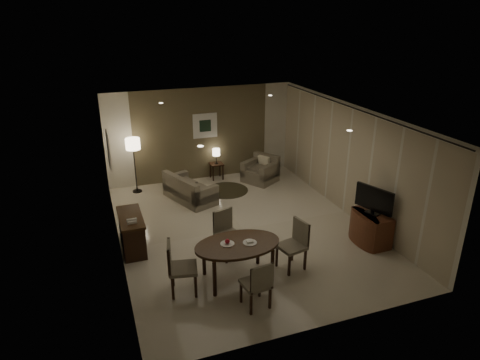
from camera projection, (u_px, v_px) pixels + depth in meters
name	position (u px, v px, depth m)	size (l,w,h in m)	color
room_shell	(237.00, 169.00, 9.75)	(5.50, 7.00, 2.70)	beige
taupe_accent	(202.00, 134.00, 12.44)	(3.96, 0.03, 2.70)	brown
curtain_wall	(348.00, 162.00, 10.26)	(0.08, 6.70, 2.58)	beige
curtain_rod	(353.00, 108.00, 9.76)	(0.03, 0.03, 6.80)	black
art_back_frame	(205.00, 126.00, 12.36)	(0.72, 0.03, 0.72)	silver
art_back_canvas	(205.00, 126.00, 12.35)	(0.34, 0.01, 0.34)	black
art_left_frame	(109.00, 150.00, 9.41)	(0.03, 0.60, 0.80)	silver
art_left_canvas	(109.00, 150.00, 9.41)	(0.01, 0.46, 0.64)	gray
downlight_nl	(200.00, 146.00, 6.89)	(0.10, 0.10, 0.01)	white
downlight_nr	(350.00, 131.00, 7.77)	(0.10, 0.10, 0.01)	white
downlight_fl	(161.00, 103.00, 10.03)	(0.10, 0.10, 0.01)	white
downlight_fr	(270.00, 95.00, 10.92)	(0.10, 0.10, 0.01)	white
console_desk	(132.00, 232.00, 8.98)	(0.48, 1.20, 0.75)	#402814
telephone	(132.00, 221.00, 8.56)	(0.20, 0.14, 0.09)	white
tv_cabinet	(371.00, 228.00, 9.22)	(0.48, 0.90, 0.70)	brown
flat_tv	(374.00, 200.00, 8.96)	(0.06, 0.88, 0.60)	black
dining_table	(238.00, 261.00, 7.95)	(1.61, 1.00, 0.75)	#402814
chair_near	(256.00, 283.00, 7.19)	(0.44, 0.44, 0.91)	gray
chair_far	(229.00, 235.00, 8.66)	(0.47, 0.47, 0.96)	gray
chair_left	(183.00, 268.00, 7.54)	(0.48, 0.48, 1.00)	gray
chair_right	(291.00, 246.00, 8.25)	(0.47, 0.47, 0.98)	gray
plate_a	(227.00, 244.00, 7.80)	(0.26, 0.26, 0.02)	white
plate_b	(250.00, 243.00, 7.83)	(0.26, 0.26, 0.02)	white
fruit_apple	(227.00, 241.00, 7.78)	(0.09, 0.09, 0.09)	red
napkin	(250.00, 241.00, 7.83)	(0.12, 0.08, 0.03)	white
round_rug	(227.00, 190.00, 12.01)	(1.20, 1.20, 0.01)	#39341F
sofa	(190.00, 188.00, 11.28)	(0.75, 1.51, 0.71)	gray
armchair	(260.00, 169.00, 12.50)	(0.86, 0.81, 0.76)	gray
side_table	(217.00, 171.00, 12.76)	(0.38, 0.38, 0.48)	black
table_lamp	(216.00, 155.00, 12.58)	(0.22, 0.22, 0.50)	#FFEAC1
floor_lamp	(135.00, 166.00, 11.65)	(0.39, 0.39, 1.54)	#FFE5B7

